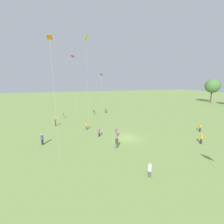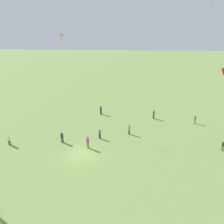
{
  "view_description": "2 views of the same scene",
  "coord_description": "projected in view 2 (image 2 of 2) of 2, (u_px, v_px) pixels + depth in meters",
  "views": [
    {
      "loc": [
        24.86,
        -10.34,
        10.77
      ],
      "look_at": [
        -5.31,
        -1.2,
        4.0
      ],
      "focal_mm": 24.0,
      "sensor_mm": 36.0,
      "label": 1
    },
    {
      "loc": [
        -6.25,
        26.38,
        17.91
      ],
      "look_at": [
        -4.13,
        -5.39,
        4.51
      ],
      "focal_mm": 35.0,
      "sensor_mm": 36.0,
      "label": 2
    }
  ],
  "objects": [
    {
      "name": "kite_4",
      "position": [
        62.0,
        44.0,
        37.28
      ],
      "size": [
        0.63,
        0.72,
        15.82
      ],
      "rotation": [
        0.0,
        0.0,
        3.69
      ],
      "color": "orange",
      "rests_on": "ground_plane"
    },
    {
      "name": "person_0",
      "position": [
        129.0,
        129.0,
        36.86
      ],
      "size": [
        0.46,
        0.46,
        1.8
      ],
      "rotation": [
        0.0,
        0.0,
        2.05
      ],
      "color": "#333D5B",
      "rests_on": "ground_plane"
    },
    {
      "name": "person_6",
      "position": [
        62.0,
        138.0,
        34.34
      ],
      "size": [
        0.59,
        0.59,
        1.79
      ],
      "rotation": [
        0.0,
        0.0,
        1.94
      ],
      "color": "#4C4C51",
      "rests_on": "ground_plane"
    },
    {
      "name": "person_7",
      "position": [
        223.0,
        146.0,
        32.25
      ],
      "size": [
        0.53,
        0.53,
        1.6
      ],
      "rotation": [
        0.0,
        0.0,
        5.25
      ],
      "color": "#847056",
      "rests_on": "ground_plane"
    },
    {
      "name": "person_11",
      "position": [
        100.0,
        134.0,
        35.53
      ],
      "size": [
        0.51,
        0.51,
        1.64
      ],
      "rotation": [
        0.0,
        0.0,
        5.29
      ],
      "color": "#232328",
      "rests_on": "ground_plane"
    },
    {
      "name": "person_5",
      "position": [
        195.0,
        119.0,
        40.71
      ],
      "size": [
        0.45,
        0.45,
        1.64
      ],
      "rotation": [
        0.0,
        0.0,
        3.81
      ],
      "color": "#847056",
      "rests_on": "ground_plane"
    },
    {
      "name": "person_9",
      "position": [
        101.0,
        110.0,
        44.73
      ],
      "size": [
        0.52,
        0.52,
        1.92
      ],
      "rotation": [
        0.0,
        0.0,
        5.0
      ],
      "color": "#232328",
      "rests_on": "ground_plane"
    },
    {
      "name": "person_1",
      "position": [
        154.0,
        114.0,
        42.77
      ],
      "size": [
        0.44,
        0.44,
        1.79
      ],
      "rotation": [
        0.0,
        0.0,
        1.41
      ],
      "color": "#333D5B",
      "rests_on": "ground_plane"
    },
    {
      "name": "person_3",
      "position": [
        9.0,
        140.0,
        33.72
      ],
      "size": [
        0.46,
        0.46,
        1.73
      ],
      "rotation": [
        0.0,
        0.0,
        3.0
      ],
      "color": "#4C4C51",
      "rests_on": "ground_plane"
    },
    {
      "name": "person_4",
      "position": [
        88.0,
        142.0,
        32.82
      ],
      "size": [
        0.58,
        0.58,
        1.91
      ],
      "rotation": [
        0.0,
        0.0,
        2.05
      ],
      "color": "#847056",
      "rests_on": "ground_plane"
    },
    {
      "name": "ground_plane",
      "position": [
        81.0,
        154.0,
        31.59
      ],
      "size": [
        240.0,
        240.0,
        0.0
      ],
      "primitive_type": "plane",
      "color": "#7A994C"
    }
  ]
}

